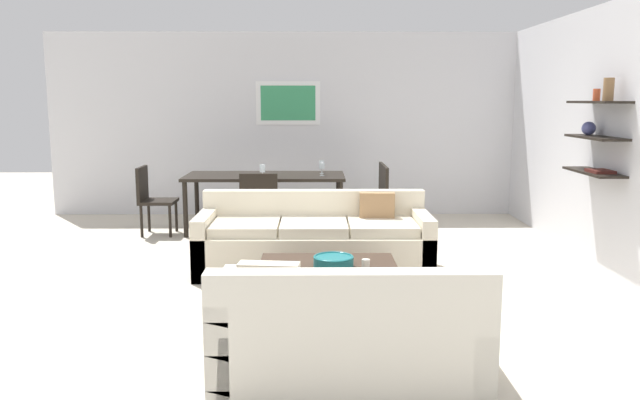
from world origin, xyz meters
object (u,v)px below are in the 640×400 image
decorative_bowl (334,261)px  wine_glass_right_far (322,165)px  dining_chair_right_far (373,191)px  wine_glass_foot (262,169)px  coffee_table (328,289)px  dining_chair_left_near (152,196)px  dining_chair_foot (260,204)px  candle_jar (366,264)px  loveseat_white (347,332)px  dining_chair_right_near (376,195)px  sofa_beige (315,242)px  dining_table (265,180)px  wine_glass_right_near (322,166)px

decorative_bowl → wine_glass_right_far: (-0.06, 3.31, 0.44)m
dining_chair_right_far → wine_glass_foot: 1.60m
coffee_table → dining_chair_left_near: 3.74m
dining_chair_right_far → dining_chair_foot: bearing=-143.8°
candle_jar → wine_glass_foot: size_ratio=0.47×
wine_glass_right_far → wine_glass_foot: size_ratio=0.99×
loveseat_white → coffee_table: (-0.09, 1.22, -0.10)m
coffee_table → dining_chair_right_near: (0.68, 3.00, 0.31)m
wine_glass_foot → dining_chair_right_near: bearing=7.4°
dining_chair_left_near → wine_glass_foot: size_ratio=5.07×
sofa_beige → dining_chair_foot: bearing=120.8°
sofa_beige → dining_table: 2.09m
decorative_bowl → dining_chair_right_far: (0.64, 3.40, 0.08)m
dining_chair_left_near → sofa_beige: bearing=-39.8°
coffee_table → dining_chair_left_near: size_ratio=1.29×
coffee_table → dining_table: 3.33m
dining_chair_foot → wine_glass_foot: (-0.00, 0.47, 0.37)m
candle_jar → dining_chair_left_near: bearing=129.1°
candle_jar → dining_chair_left_near: 3.97m
sofa_beige → decorative_bowl: bearing=-83.0°
sofa_beige → dining_chair_right_far: bearing=69.7°
sofa_beige → candle_jar: bearing=-72.9°
dining_chair_left_near → wine_glass_right_far: 2.24m
loveseat_white → dining_chair_right_far: 4.67m
wine_glass_right_far → wine_glass_right_near: size_ratio=1.02×
dining_chair_foot → dining_chair_left_near: (-1.44, 0.65, 0.00)m
candle_jar → wine_glass_right_far: size_ratio=0.48×
sofa_beige → loveseat_white: bearing=-85.4°
sofa_beige → dining_chair_right_near: (0.79, 1.74, 0.21)m
loveseat_white → dining_table: 4.53m
dining_chair_left_near → dining_chair_foot: bearing=-24.4°
dining_chair_foot → wine_glass_right_far: 1.27m
loveseat_white → decorative_bowl: (-0.05, 1.23, 0.14)m
loveseat_white → dining_chair_right_near: 4.27m
dining_chair_right_far → wine_glass_foot: bearing=-157.8°
candle_jar → dining_table: dining_table is taller
candle_jar → sofa_beige: bearing=107.1°
sofa_beige → dining_chair_foot: (-0.65, 1.09, 0.21)m
dining_chair_foot → dining_chair_right_near: bearing=24.4°
dining_table → wine_glass_right_near: (0.75, -0.11, 0.19)m
dining_chair_right_near → coffee_table: bearing=-102.8°
candle_jar → dining_chair_foot: 2.65m
dining_chair_right_far → wine_glass_right_far: 0.79m
coffee_table → sofa_beige: bearing=95.0°
candle_jar → dining_chair_left_near: size_ratio=0.09×
loveseat_white → candle_jar: size_ratio=20.17×
dining_table → wine_glass_foot: bearing=-90.0°
sofa_beige → dining_chair_right_far: size_ratio=2.64×
coffee_table → candle_jar: 0.39m
dining_chair_right_near → dining_chair_foot: bearing=-155.6°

